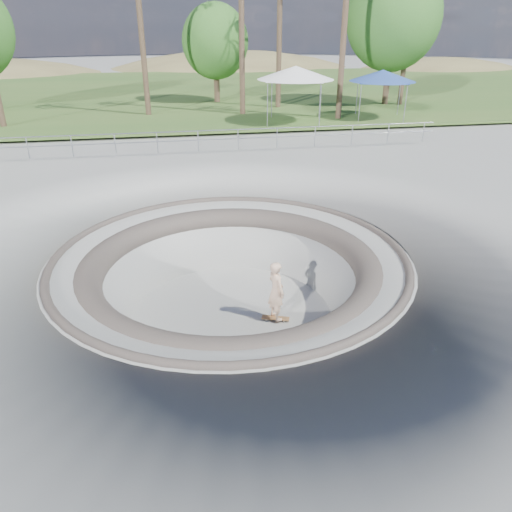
% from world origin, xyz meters
% --- Properties ---
extents(ground, '(180.00, 180.00, 0.00)m').
position_xyz_m(ground, '(0.00, 0.00, 0.00)').
color(ground, '#969591').
rests_on(ground, ground).
extents(skate_bowl, '(14.00, 14.00, 4.10)m').
position_xyz_m(skate_bowl, '(0.00, 0.00, -1.83)').
color(skate_bowl, '#969591').
rests_on(skate_bowl, ground).
extents(grass_strip, '(180.00, 36.00, 0.12)m').
position_xyz_m(grass_strip, '(0.00, 34.00, 0.22)').
color(grass_strip, '#375C25').
rests_on(grass_strip, ground).
extents(distant_hills, '(103.20, 45.00, 28.60)m').
position_xyz_m(distant_hills, '(3.78, 57.17, -7.02)').
color(distant_hills, brown).
rests_on(distant_hills, ground).
extents(safety_railing, '(25.00, 0.06, 1.03)m').
position_xyz_m(safety_railing, '(0.00, 12.00, 0.69)').
color(safety_railing, gray).
rests_on(safety_railing, ground).
extents(skateboard, '(0.84, 0.49, 0.08)m').
position_xyz_m(skateboard, '(1.23, -0.63, -1.83)').
color(skateboard, olive).
rests_on(skateboard, ground).
extents(skater, '(0.64, 0.78, 1.83)m').
position_xyz_m(skater, '(1.23, -0.63, -0.90)').
color(skater, beige).
rests_on(skater, skateboard).
extents(canopy_white, '(6.29, 6.29, 3.32)m').
position_xyz_m(canopy_white, '(6.41, 18.00, 3.19)').
color(canopy_white, gray).
rests_on(canopy_white, ground).
extents(canopy_blue, '(5.61, 5.61, 2.96)m').
position_xyz_m(canopy_blue, '(12.19, 18.45, 2.87)').
color(canopy_blue, gray).
rests_on(canopy_blue, ground).
extents(bushy_tree_mid, '(4.93, 4.48, 7.11)m').
position_xyz_m(bushy_tree_mid, '(2.58, 27.22, 4.58)').
color(bushy_tree_mid, brown).
rests_on(bushy_tree_mid, ground).
extents(bushy_tree_right, '(6.76, 6.14, 9.75)m').
position_xyz_m(bushy_tree_right, '(14.96, 23.89, 6.22)').
color(bushy_tree_right, brown).
rests_on(bushy_tree_right, ground).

